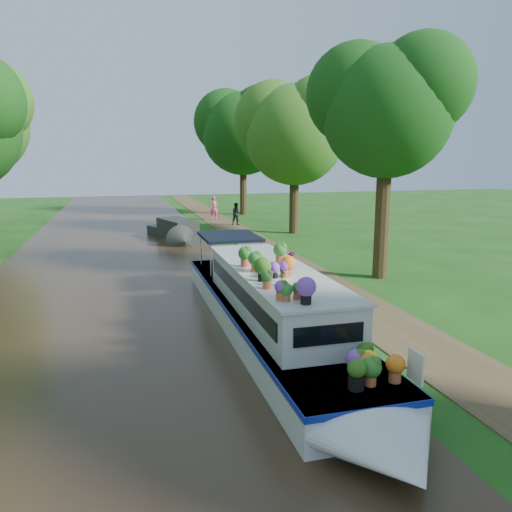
# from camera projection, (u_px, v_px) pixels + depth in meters

# --- Properties ---
(ground) EXTENTS (100.00, 100.00, 0.00)m
(ground) POSITION_uv_depth(u_px,v_px,m) (318.00, 306.00, 15.71)
(ground) COLOR #164411
(ground) RESTS_ON ground
(canal_water) EXTENTS (10.00, 100.00, 0.02)m
(canal_water) POSITION_uv_depth(u_px,v_px,m) (121.00, 322.00, 14.15)
(canal_water) COLOR black
(canal_water) RESTS_ON ground
(towpath) EXTENTS (2.20, 100.00, 0.03)m
(towpath) POSITION_uv_depth(u_px,v_px,m) (353.00, 303.00, 16.01)
(towpath) COLOR #463821
(towpath) RESTS_ON ground
(plant_boat) EXTENTS (2.29, 13.52, 2.25)m
(plant_boat) POSITION_uv_depth(u_px,v_px,m) (273.00, 308.00, 12.62)
(plant_boat) COLOR silver
(plant_boat) RESTS_ON canal_water
(tree_near_overhang) EXTENTS (5.52, 5.28, 8.99)m
(tree_near_overhang) POSITION_uv_depth(u_px,v_px,m) (387.00, 102.00, 18.31)
(tree_near_overhang) COLOR black
(tree_near_overhang) RESTS_ON ground
(tree_near_mid) EXTENTS (6.90, 6.60, 9.40)m
(tree_near_mid) POSITION_uv_depth(u_px,v_px,m) (294.00, 127.00, 29.90)
(tree_near_mid) COLOR black
(tree_near_mid) RESTS_ON ground
(tree_near_far) EXTENTS (7.59, 7.26, 10.30)m
(tree_near_far) POSITION_uv_depth(u_px,v_px,m) (243.00, 127.00, 40.07)
(tree_near_far) COLOR black
(tree_near_far) RESTS_ON ground
(second_boat) EXTENTS (3.15, 6.25, 1.14)m
(second_boat) POSITION_uv_depth(u_px,v_px,m) (177.00, 231.00, 28.62)
(second_boat) COLOR black
(second_boat) RESTS_ON canal_water
(pedestrian_pink) EXTENTS (0.66, 0.45, 1.76)m
(pedestrian_pink) POSITION_uv_depth(u_px,v_px,m) (214.00, 208.00, 37.59)
(pedestrian_pink) COLOR #DC5A89
(pedestrian_pink) RESTS_ON towpath
(pedestrian_dark) EXTENTS (0.76, 0.60, 1.54)m
(pedestrian_dark) POSITION_uv_depth(u_px,v_px,m) (237.00, 214.00, 34.43)
(pedestrian_dark) COLOR black
(pedestrian_dark) RESTS_ON towpath
(verge_plant) EXTENTS (0.41, 0.36, 0.43)m
(verge_plant) POSITION_uv_depth(u_px,v_px,m) (314.00, 296.00, 16.12)
(verge_plant) COLOR #23681F
(verge_plant) RESTS_ON ground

